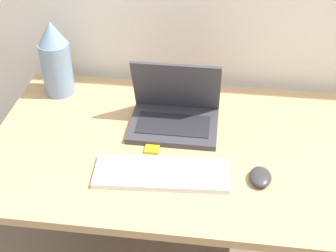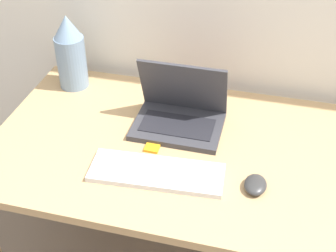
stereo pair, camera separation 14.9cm
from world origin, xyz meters
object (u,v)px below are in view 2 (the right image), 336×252
mouse (255,185)px  keyboard (157,172)px  vase (70,53)px  laptop (180,112)px  mp3_player (153,146)px

mouse → keyboard: bearing=-176.8°
vase → laptop: bearing=-17.7°
laptop → mp3_player: 0.17m
mouse → mp3_player: size_ratio=1.41×
vase → mouse: bearing=-28.2°
keyboard → vase: bearing=137.2°
laptop → mp3_player: laptop is taller
vase → mp3_player: vase is taller
keyboard → vase: 0.64m
keyboard → mp3_player: (-0.05, 0.13, -0.01)m
laptop → mp3_player: bearing=-111.0°
vase → mp3_player: (0.41, -0.30, -0.14)m
keyboard → mouse: mouse is taller
mouse → mp3_player: bearing=162.4°
laptop → keyboard: laptop is taller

